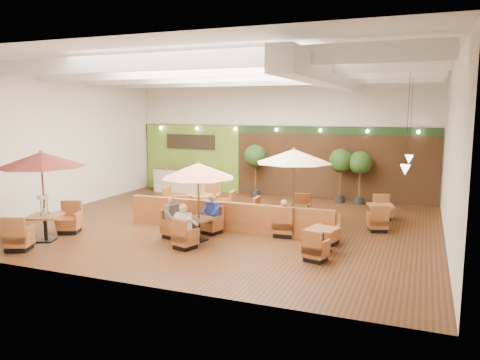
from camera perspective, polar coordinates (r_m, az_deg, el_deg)
The scene contains 17 objects.
room at distance 16.90m, azimuth 0.74°, elevation 7.51°, with size 14.04×14.00×5.52m.
service_counter at distance 22.63m, azimuth -6.79°, elevation -0.04°, with size 3.00×0.75×1.18m.
booth_divider at distance 15.26m, azimuth -1.61°, elevation -4.51°, with size 7.05×0.18×0.98m, color brown.
table_0 at distance 15.04m, azimuth -22.99°, elevation 0.83°, with size 2.56×2.89×2.77m.
table_1 at distance 14.04m, azimuth -5.30°, elevation -0.40°, with size 2.37×2.49×2.43m.
table_2 at distance 15.43m, azimuth 6.29°, elevation 1.12°, with size 2.60×2.69×2.72m.
table_3 at distance 17.40m, azimuth -5.03°, elevation -3.06°, with size 2.88×2.88×1.61m.
table_4 at distance 13.35m, azimuth 10.02°, elevation -7.26°, with size 0.92×2.40×0.86m.
table_5 at distance 16.81m, azimuth 16.72°, elevation -4.17°, with size 1.01×2.53×0.90m.
topiary_0 at distance 21.22m, azimuth 1.89°, elevation 2.70°, with size 1.03×1.03×2.39m.
topiary_1 at distance 20.26m, azimuth 12.19°, elevation 2.08°, with size 0.99×0.99×2.31m.
topiary_2 at distance 20.15m, azimuth 14.45°, elevation 1.83°, with size 0.97×0.97×2.25m.
diner_0 at distance 13.43m, azimuth -6.74°, elevation -5.10°, with size 0.46×0.40×0.86m.
diner_1 at distance 14.98m, azimuth -3.52°, elevation -3.72°, with size 0.43×0.39×0.79m.
diner_2 at distance 14.61m, azimuth -8.16°, elevation -4.06°, with size 0.42×0.46×0.83m.
diner_3 at distance 14.68m, azimuth 5.44°, elevation -4.11°, with size 0.35×0.28×0.72m.
diner_4 at distance 14.68m, azimuth 5.44°, elevation -4.13°, with size 0.35×0.29×0.71m.
Camera 1 is at (6.27, -14.57, 3.93)m, focal length 35.00 mm.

